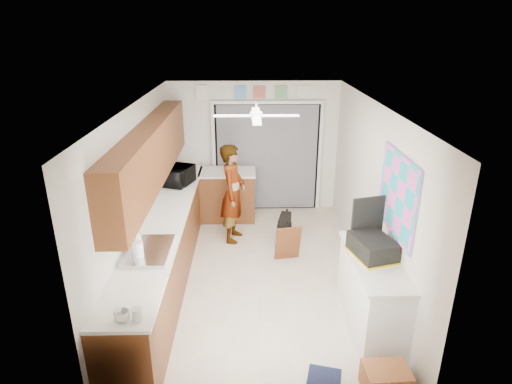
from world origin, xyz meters
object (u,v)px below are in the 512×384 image
object	(u,v)px
man	(233,194)
cardboard_box	(386,380)
cup	(123,316)
suitcase	(372,247)
soap_bottle	(137,238)
paper_towel_roll	(139,251)
dog	(285,226)
navy_crate	(324,384)
microwave	(179,176)

from	to	relation	value
man	cardboard_box	bearing A→B (deg)	-142.76
cup	suitcase	bearing A→B (deg)	23.76
soap_bottle	paper_towel_roll	size ratio (longest dim) A/B	1.33
cup	dog	distance (m)	3.87
soap_bottle	cardboard_box	distance (m)	3.13
cup	dog	xyz separation A→B (m)	(1.76, 3.36, -0.75)
cardboard_box	dog	world-z (taller)	dog
paper_towel_roll	dog	bearing A→B (deg)	50.75
cardboard_box	suitcase	bearing A→B (deg)	86.30
suitcase	cardboard_box	size ratio (longest dim) A/B	1.19
navy_crate	dog	world-z (taller)	dog
dog	cup	bearing A→B (deg)	-105.08
microwave	dog	bearing A→B (deg)	-77.27
soap_bottle	suitcase	bearing A→B (deg)	-4.18
microwave	man	xyz separation A→B (m)	(0.90, -0.19, -0.25)
dog	paper_towel_roll	bearing A→B (deg)	-116.74
navy_crate	soap_bottle	bearing A→B (deg)	148.19
microwave	dog	xyz separation A→B (m)	(1.78, -0.21, -0.85)
microwave	cardboard_box	world-z (taller)	microwave
dog	navy_crate	bearing A→B (deg)	-75.25
paper_towel_roll	man	distance (m)	2.52
cup	man	xyz separation A→B (m)	(0.88, 3.38, -0.15)
navy_crate	cup	bearing A→B (deg)	-178.48
suitcase	dog	bearing A→B (deg)	94.48
cup	microwave	bearing A→B (deg)	90.32
suitcase	microwave	bearing A→B (deg)	121.09
paper_towel_roll	navy_crate	bearing A→B (deg)	-27.34
suitcase	dog	xyz separation A→B (m)	(-0.82, 2.23, -0.81)
suitcase	cardboard_box	bearing A→B (deg)	-109.38
soap_bottle	microwave	bearing A→B (deg)	85.73
cup	suitcase	distance (m)	2.81
microwave	cup	distance (m)	3.57
microwave	cup	size ratio (longest dim) A/B	4.07
cardboard_box	navy_crate	distance (m)	0.62
cardboard_box	man	world-z (taller)	man
soap_bottle	cardboard_box	bearing A→B (deg)	-25.53
soap_bottle	paper_towel_roll	bearing A→B (deg)	-72.65
cardboard_box	cup	bearing A→B (deg)	-178.86
cup	cardboard_box	xyz separation A→B (m)	(2.50, 0.05, -0.85)
soap_bottle	cup	world-z (taller)	soap_bottle
cup	paper_towel_roll	distance (m)	1.09
soap_bottle	man	size ratio (longest dim) A/B	0.18
soap_bottle	man	xyz separation A→B (m)	(1.07, 2.05, -0.25)
cardboard_box	navy_crate	world-z (taller)	cardboard_box
microwave	cardboard_box	distance (m)	4.44
cup	cardboard_box	world-z (taller)	cup
paper_towel_roll	dog	world-z (taller)	paper_towel_roll
microwave	navy_crate	size ratio (longest dim) A/B	1.66
soap_bottle	suitcase	xyz separation A→B (m)	(2.76, -0.20, -0.04)
microwave	man	size ratio (longest dim) A/B	0.32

